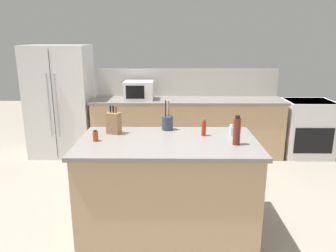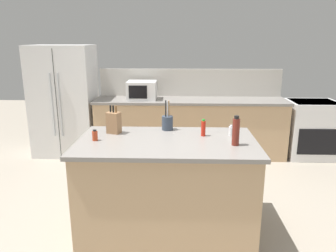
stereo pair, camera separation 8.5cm
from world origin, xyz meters
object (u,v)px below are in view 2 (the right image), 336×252
(salt_shaker, at_px, (231,131))
(utensil_crock, at_px, (167,122))
(refrigerator, at_px, (65,101))
(range_oven, at_px, (311,129))
(spice_jar_paprika, at_px, (95,136))
(hot_sauce_bottle, at_px, (203,128))
(knife_block, at_px, (114,122))
(vinegar_bottle, at_px, (236,131))
(microwave, at_px, (142,90))

(salt_shaker, bearing_deg, utensil_crock, 162.66)
(refrigerator, height_order, range_oven, refrigerator)
(salt_shaker, distance_m, spice_jar_paprika, 1.35)
(salt_shaker, distance_m, hot_sauce_bottle, 0.28)
(refrigerator, xyz_separation_m, range_oven, (4.04, -0.05, -0.43))
(hot_sauce_bottle, bearing_deg, range_oven, 46.89)
(refrigerator, height_order, knife_block, refrigerator)
(vinegar_bottle, relative_size, spice_jar_paprika, 2.58)
(refrigerator, relative_size, vinegar_bottle, 6.43)
(knife_block, xyz_separation_m, utensil_crock, (0.55, 0.14, -0.03))
(salt_shaker, xyz_separation_m, spice_jar_paprika, (-1.34, -0.20, -0.00))
(vinegar_bottle, bearing_deg, range_oven, 54.94)
(refrigerator, distance_m, utensil_crock, 2.58)
(salt_shaker, xyz_separation_m, hot_sauce_bottle, (-0.28, -0.01, 0.03))
(range_oven, xyz_separation_m, hot_sauce_bottle, (-1.90, -2.03, 0.55))
(knife_block, bearing_deg, utensil_crock, 34.25)
(microwave, distance_m, utensil_crock, 1.88)
(vinegar_bottle, distance_m, hot_sauce_bottle, 0.40)
(microwave, bearing_deg, salt_shaker, -60.76)
(knife_block, distance_m, utensil_crock, 0.57)
(refrigerator, bearing_deg, spice_jar_paprika, -64.49)
(utensil_crock, xyz_separation_m, vinegar_bottle, (0.65, -0.50, 0.05))
(knife_block, bearing_deg, salt_shaker, 16.72)
(utensil_crock, distance_m, salt_shaker, 0.68)
(salt_shaker, bearing_deg, hot_sauce_bottle, -177.29)
(refrigerator, xyz_separation_m, microwave, (1.29, -0.05, 0.19))
(range_oven, height_order, knife_block, knife_block)
(salt_shaker, bearing_deg, knife_block, 177.16)
(refrigerator, relative_size, microwave, 3.88)
(range_oven, height_order, hot_sauce_bottle, hot_sauce_bottle)
(refrigerator, xyz_separation_m, vinegar_bottle, (2.42, -2.37, 0.17))
(knife_block, height_order, salt_shaker, knife_block)
(knife_block, height_order, hot_sauce_bottle, knife_block)
(utensil_crock, bearing_deg, refrigerator, 133.46)
(utensil_crock, bearing_deg, salt_shaker, -17.34)
(knife_block, relative_size, vinegar_bottle, 1.04)
(vinegar_bottle, height_order, hot_sauce_bottle, vinegar_bottle)
(utensil_crock, xyz_separation_m, salt_shaker, (0.65, -0.20, -0.03))
(microwave, xyz_separation_m, hot_sauce_bottle, (0.85, -2.03, -0.06))
(hot_sauce_bottle, bearing_deg, vinegar_bottle, -46.08)
(knife_block, xyz_separation_m, salt_shaker, (1.20, -0.06, -0.06))
(vinegar_bottle, bearing_deg, refrigerator, 135.53)
(range_oven, xyz_separation_m, knife_block, (-2.82, -1.96, 0.59))
(knife_block, bearing_deg, vinegar_bottle, 2.84)
(vinegar_bottle, bearing_deg, spice_jar_paprika, 175.91)
(knife_block, bearing_deg, hot_sauce_bottle, 15.03)
(hot_sauce_bottle, distance_m, spice_jar_paprika, 1.07)
(salt_shaker, relative_size, vinegar_bottle, 0.40)
(utensil_crock, relative_size, spice_jar_paprika, 2.97)
(knife_block, height_order, utensil_crock, utensil_crock)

